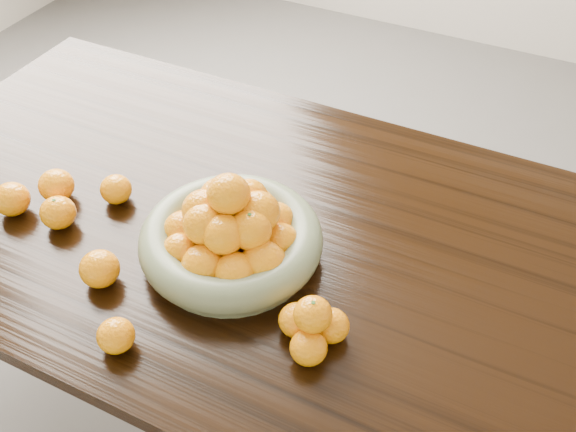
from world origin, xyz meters
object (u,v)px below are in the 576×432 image
at_px(fruit_bowl, 231,234).
at_px(loose_orange_0, 58,213).
at_px(dining_table, 280,261).
at_px(orange_pyramid, 312,327).

bearing_deg(fruit_bowl, loose_orange_0, -167.21).
xyz_separation_m(dining_table, orange_pyramid, (0.18, -0.23, 0.13)).
xyz_separation_m(fruit_bowl, loose_orange_0, (-0.38, -0.09, -0.02)).
bearing_deg(orange_pyramid, dining_table, 128.37).
distance_m(dining_table, orange_pyramid, 0.32).
bearing_deg(fruit_bowl, orange_pyramid, -28.00).
height_order(fruit_bowl, loose_orange_0, fruit_bowl).
bearing_deg(dining_table, orange_pyramid, -51.63).
bearing_deg(fruit_bowl, dining_table, 59.35).
distance_m(dining_table, fruit_bowl, 0.19).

